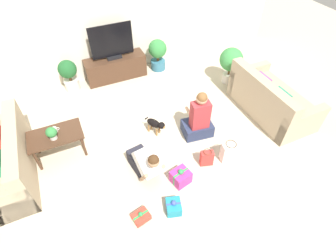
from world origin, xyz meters
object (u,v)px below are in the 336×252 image
Objects in this scene: gift_bag_a at (229,152)px; sofa_right at (270,100)px; sofa_left at (3,165)px; person_sitting at (199,120)px; gift_box_a at (174,207)px; coffee_table at (56,137)px; potted_plant_corner_right at (231,61)px; dog at (156,124)px; mug at (55,130)px; potted_plant_back_right at (158,53)px; tabletop_plant at (52,133)px; gift_bag_b at (207,158)px; tv_console at (116,68)px; gift_box_c at (181,177)px; gift_box_b at (141,217)px; potted_plant_back_left at (69,74)px; person_kneeling at (145,162)px; tv at (112,43)px.

sofa_right is at bearing 26.56° from gift_bag_a.
person_sitting is at bearing 82.53° from sofa_left.
gift_box_a is at bearing 113.81° from sofa_right.
potted_plant_corner_right reaches higher than coffee_table.
gift_box_a is at bearing -134.45° from dog.
sofa_left is 0.91m from mug.
sofa_left reaches higher than potted_plant_back_right.
tabletop_plant reaches higher than gift_box_a.
sofa_left is at bearing 161.17° from gift_bag_a.
gift_bag_b is (-1.64, -1.84, -0.39)m from potted_plant_corner_right.
gift_bag_a is at bearing -90.09° from potted_plant_back_right.
sofa_left is 1.00× the size of sofa_right.
dog is at bearing -86.08° from tv_console.
gift_box_b is at bearing -157.35° from gift_box_c.
gift_box_a is 0.88× the size of gift_box_c.
potted_plant_corner_right reaches higher than potted_plant_back_right.
person_sitting reaches higher than gift_bag_b.
potted_plant_back_left is 5.96× the size of mug.
tv_console is at bearing 108.14° from gift_bag_a.
coffee_table is 2.23× the size of gift_bag_a.
sofa_right is 14.31× the size of mug.
tabletop_plant is (-0.04, -0.14, 0.08)m from mug.
gift_bag_b is 2.51m from mug.
person_kneeling is at bearing -97.07° from tv_console.
gift_box_b is (-0.83, -1.46, -0.17)m from dog.
gift_box_b is 0.88× the size of gift_bag_b.
sofa_right is 3.97m from mug.
potted_plant_back_left reaches higher than gift_bag_b.
potted_plant_corner_right is 2.17× the size of gift_bag_a.
gift_box_a is at bearing 52.94° from sofa_left.
person_kneeling reaches higher than potted_plant_back_left.
sofa_right is 4.24× the size of dog.
tabletop_plant is at bearing 82.77° from sofa_right.
person_kneeling is at bearing -37.28° from tabletop_plant.
dog is (-2.13, -0.84, -0.30)m from potted_plant_corner_right.
gift_box_c is at bearing -41.45° from mug.
tv is at bearing 177.21° from potted_plant_back_right.
tv is 7.70× the size of mug.
tv_console is 3.34× the size of dog.
gift_box_b is at bearing -64.95° from mug.
coffee_table is 1.12× the size of person_kneeling.
gift_box_b is 1.41m from gift_bag_b.
sofa_right is 5.27× the size of gift_box_c.
potted_plant_back_right is 2.76× the size of gift_box_b.
potted_plant_corner_right is 2.97m from gift_box_c.
gift_bag_a is (1.71, 0.40, 0.13)m from gift_box_b.
mug is at bearing 128.55° from person_kneeling.
sofa_right is at bearing -40.59° from dog.
tv reaches higher than gift_box_a.
potted_plant_back_left is (-1.03, -0.05, -0.45)m from tv.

